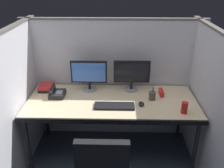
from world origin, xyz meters
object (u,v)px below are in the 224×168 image
at_px(book_stack, 46,87).
at_px(monitor_left, 89,74).
at_px(keyboard_main, 114,106).
at_px(pen_cup, 152,96).
at_px(monitor_right, 132,74).
at_px(computer_mouse, 141,104).
at_px(desk_phone, 57,94).
at_px(red_stapler, 161,92).
at_px(desk, 112,105).
at_px(soda_can, 184,108).

bearing_deg(book_stack, monitor_left, 0.15).
bearing_deg(monitor_left, keyboard_main, -51.94).
distance_m(pen_cup, book_stack, 1.28).
relative_size(monitor_right, computer_mouse, 4.48).
relative_size(computer_mouse, desk_phone, 0.51).
height_order(computer_mouse, book_stack, book_stack).
bearing_deg(monitor_right, monitor_left, -178.12).
relative_size(computer_mouse, pen_cup, 0.58).
distance_m(red_stapler, pen_cup, 0.17).
bearing_deg(pen_cup, book_stack, 170.08).
xyz_separation_m(desk, computer_mouse, (0.32, -0.09, 0.07)).
height_order(keyboard_main, book_stack, book_stack).
bearing_deg(computer_mouse, red_stapler, 45.22).
relative_size(desk, computer_mouse, 19.79).
relative_size(keyboard_main, soda_can, 3.52).
bearing_deg(red_stapler, monitor_right, 161.28).
bearing_deg(soda_can, desk_phone, 166.65).
bearing_deg(desk_phone, monitor_right, 12.11).
bearing_deg(monitor_right, desk_phone, -167.89).
bearing_deg(soda_can, keyboard_main, 171.79).
height_order(desk, book_stack, book_stack).
bearing_deg(desk_phone, keyboard_main, -18.58).
height_order(desk, computer_mouse, computer_mouse).
bearing_deg(monitor_right, computer_mouse, -76.03).
relative_size(red_stapler, pen_cup, 0.90).
height_order(monitor_right, computer_mouse, monitor_right).
bearing_deg(soda_can, monitor_right, 134.99).
bearing_deg(book_stack, desk, -18.15).
distance_m(keyboard_main, red_stapler, 0.62).
bearing_deg(book_stack, desk_phone, -44.85).
xyz_separation_m(desk, monitor_left, (-0.28, 0.27, 0.27)).
bearing_deg(book_stack, computer_mouse, -17.43).
xyz_separation_m(desk, desk_phone, (-0.64, 0.10, 0.08)).
relative_size(monitor_left, soda_can, 3.52).
bearing_deg(keyboard_main, monitor_left, 128.06).
height_order(monitor_right, pen_cup, monitor_right).
bearing_deg(pen_cup, desk, -174.38).
xyz_separation_m(monitor_right, keyboard_main, (-0.20, -0.41, -0.20)).
height_order(red_stapler, desk_phone, desk_phone).
distance_m(red_stapler, soda_can, 0.43).
bearing_deg(desk_phone, pen_cup, -2.74).
xyz_separation_m(monitor_right, soda_can, (0.52, -0.52, -0.15)).
relative_size(desk, keyboard_main, 4.42).
distance_m(monitor_left, desk_phone, 0.44).
bearing_deg(computer_mouse, pen_cup, 45.74).
bearing_deg(desk, desk_phone, 171.40).
distance_m(desk, computer_mouse, 0.34).
xyz_separation_m(computer_mouse, desk_phone, (-0.96, 0.19, 0.02)).
height_order(desk, red_stapler, red_stapler).
bearing_deg(monitor_right, keyboard_main, -115.68).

